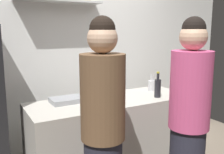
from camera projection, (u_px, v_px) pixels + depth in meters
name	position (u px, v px, depth m)	size (l,w,h in m)	color
back_wall_assembly	(79.00, 57.00, 3.31)	(4.80, 0.32, 2.60)	white
counter	(112.00, 138.00, 2.87)	(1.82, 0.66, 0.90)	#B7B2A8
baking_pan	(67.00, 100.00, 2.68)	(0.34, 0.24, 0.05)	gray
utensil_holder	(152.00, 85.00, 3.20)	(0.10, 0.10, 0.21)	#B2B2B7
wine_bottle_dark_glass	(158.00, 88.00, 2.87)	(0.07, 0.07, 0.29)	black
wine_bottle_green_glass	(118.00, 93.00, 2.54)	(0.06, 0.06, 0.34)	#19471E
wine_bottle_pale_glass	(85.00, 99.00, 2.42)	(0.06, 0.06, 0.29)	#B2BFB2
water_bottle_plastic	(92.00, 92.00, 2.67)	(0.09, 0.09, 0.26)	silver
person_pink_top	(189.00, 122.00, 2.17)	(0.34, 0.34, 1.75)	#262633
person_brown_jacket	(103.00, 132.00, 1.96)	(0.34, 0.34, 1.75)	#262633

